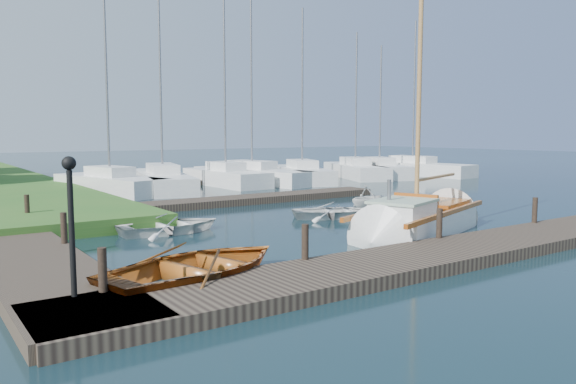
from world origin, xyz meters
TOP-DOWN VIEW (x-y plane):
  - ground at (0.00, 0.00)m, footprint 160.00×160.00m
  - near_dock at (0.00, -6.00)m, footprint 18.00×2.20m
  - left_dock at (-8.00, 2.00)m, footprint 2.20×18.00m
  - far_dock at (2.00, 6.50)m, footprint 14.00×1.60m
  - pontoon at (10.00, 16.00)m, footprint 30.00×1.60m
  - mooring_post_0 at (-7.50, -5.00)m, footprint 0.16×0.16m
  - mooring_post_1 at (-3.00, -5.00)m, footprint 0.16×0.16m
  - mooring_post_2 at (1.50, -5.00)m, footprint 0.16×0.16m
  - mooring_post_3 at (6.00, -5.00)m, footprint 0.16×0.16m
  - mooring_post_4 at (-7.00, 0.00)m, footprint 0.16×0.16m
  - mooring_post_5 at (-7.00, 5.00)m, footprint 0.16×0.16m
  - lamp_post at (-8.00, -5.00)m, footprint 0.24×0.24m
  - sailboat at (2.90, -3.09)m, footprint 7.39×4.23m
  - dinghy at (-5.33, -4.43)m, footprint 5.05×4.15m
  - tender_a at (-3.50, 1.43)m, footprint 3.25×2.33m
  - tender_c at (2.72, 0.88)m, footprint 3.78×3.36m
  - tender_d at (5.51, 2.13)m, footprint 2.31×2.09m
  - marina_boat_0 at (-1.54, 13.82)m, footprint 4.03×7.79m
  - marina_boat_1 at (1.51, 14.31)m, footprint 4.29×9.42m
  - marina_boat_2 at (5.47, 14.37)m, footprint 2.40×6.99m
  - marina_boat_3 at (7.47, 14.67)m, footprint 3.94×9.10m
  - marina_boat_4 at (10.65, 13.77)m, footprint 4.57×7.69m
  - marina_boat_5 at (15.72, 14.44)m, footprint 4.91×8.11m
  - marina_boat_6 at (17.25, 13.63)m, footprint 4.29×7.11m
  - marina_boat_7 at (20.90, 13.93)m, footprint 3.12×9.74m

SIDE VIEW (x-z plane):
  - ground at x=0.00m, z-range 0.00..0.00m
  - near_dock at x=0.00m, z-range 0.00..0.30m
  - left_dock at x=-8.00m, z-range 0.00..0.30m
  - far_dock at x=2.00m, z-range 0.00..0.30m
  - pontoon at x=10.00m, z-range 0.00..0.30m
  - tender_c at x=2.72m, z-range 0.00..0.65m
  - tender_a at x=-3.50m, z-range 0.00..0.67m
  - sailboat at x=2.90m, z-range -4.57..5.26m
  - dinghy at x=-5.33m, z-range 0.00..0.91m
  - tender_d at x=5.51m, z-range 0.00..1.08m
  - marina_boat_1 at x=1.51m, z-range -4.58..5.70m
  - marina_boat_6 at x=17.25m, z-range -3.96..5.09m
  - marina_boat_5 at x=15.72m, z-range -4.39..5.51m
  - marina_boat_7 at x=20.90m, z-range -5.01..6.14m
  - marina_boat_3 at x=7.47m, z-range -5.08..6.22m
  - marina_boat_0 at x=-1.54m, z-range -4.67..5.81m
  - marina_boat_4 at x=10.65m, z-range -4.81..5.96m
  - marina_boat_2 at x=5.47m, z-range -5.37..6.55m
  - mooring_post_0 at x=-7.50m, z-range 0.30..1.10m
  - mooring_post_1 at x=-3.00m, z-range 0.30..1.10m
  - mooring_post_2 at x=1.50m, z-range 0.30..1.10m
  - mooring_post_3 at x=6.00m, z-range 0.30..1.10m
  - mooring_post_4 at x=-7.00m, z-range 0.30..1.10m
  - mooring_post_5 at x=-7.00m, z-range 0.30..1.10m
  - lamp_post at x=-8.00m, z-range 0.65..3.09m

